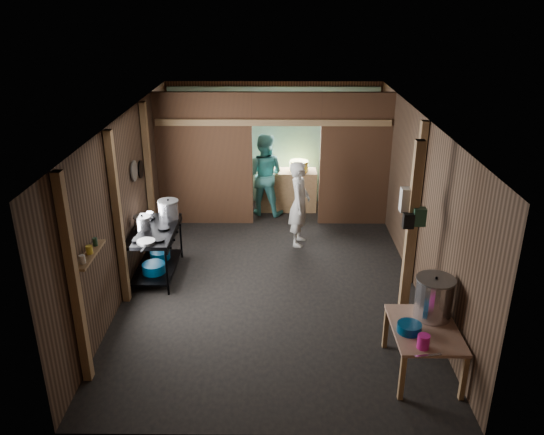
{
  "coord_description": "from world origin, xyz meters",
  "views": [
    {
      "loc": [
        0.07,
        -7.88,
        4.28
      ],
      "look_at": [
        0.0,
        -0.2,
        1.1
      ],
      "focal_mm": 35.88,
      "sensor_mm": 36.0,
      "label": 1
    }
  ],
  "objects_px": {
    "prep_table": "(422,350)",
    "yellow_tub": "(299,166)",
    "stock_pot": "(434,298)",
    "gas_range": "(156,252)",
    "cook": "(299,204)",
    "pink_bucket": "(423,342)",
    "stove_pot_large": "(169,210)"
  },
  "relations": [
    {
      "from": "prep_table",
      "to": "yellow_tub",
      "type": "distance_m",
      "value": 5.58
    },
    {
      "from": "stock_pot",
      "to": "gas_range",
      "type": "bearing_deg",
      "value": 150.52
    },
    {
      "from": "cook",
      "to": "gas_range",
      "type": "bearing_deg",
      "value": 127.51
    },
    {
      "from": "gas_range",
      "to": "pink_bucket",
      "type": "bearing_deg",
      "value": -38.13
    },
    {
      "from": "pink_bucket",
      "to": "yellow_tub",
      "type": "bearing_deg",
      "value": 101.49
    },
    {
      "from": "gas_range",
      "to": "pink_bucket",
      "type": "relative_size",
      "value": 8.46
    },
    {
      "from": "gas_range",
      "to": "pink_bucket",
      "type": "height_order",
      "value": "gas_range"
    },
    {
      "from": "gas_range",
      "to": "pink_bucket",
      "type": "xyz_separation_m",
      "value": [
        3.59,
        -2.81,
        0.3
      ]
    },
    {
      "from": "gas_range",
      "to": "stock_pot",
      "type": "height_order",
      "value": "stock_pot"
    },
    {
      "from": "prep_table",
      "to": "cook",
      "type": "height_order",
      "value": "cook"
    },
    {
      "from": "prep_table",
      "to": "yellow_tub",
      "type": "height_order",
      "value": "yellow_tub"
    },
    {
      "from": "yellow_tub",
      "to": "cook",
      "type": "relative_size",
      "value": 0.25
    },
    {
      "from": "yellow_tub",
      "to": "cook",
      "type": "xyz_separation_m",
      "value": [
        -0.05,
        -1.73,
        -0.18
      ]
    },
    {
      "from": "pink_bucket",
      "to": "yellow_tub",
      "type": "distance_m",
      "value": 5.9
    },
    {
      "from": "gas_range",
      "to": "stock_pot",
      "type": "bearing_deg",
      "value": -29.48
    },
    {
      "from": "stock_pot",
      "to": "stove_pot_large",
      "type": "bearing_deg",
      "value": 144.74
    },
    {
      "from": "gas_range",
      "to": "cook",
      "type": "xyz_separation_m",
      "value": [
        2.36,
        1.23,
        0.37
      ]
    },
    {
      "from": "stock_pot",
      "to": "yellow_tub",
      "type": "distance_m",
      "value": 5.34
    },
    {
      "from": "stove_pot_large",
      "to": "yellow_tub",
      "type": "relative_size",
      "value": 0.89
    },
    {
      "from": "stock_pot",
      "to": "pink_bucket",
      "type": "distance_m",
      "value": 0.71
    },
    {
      "from": "pink_bucket",
      "to": "yellow_tub",
      "type": "xyz_separation_m",
      "value": [
        -1.17,
        5.78,
        0.25
      ]
    },
    {
      "from": "stove_pot_large",
      "to": "stock_pot",
      "type": "relative_size",
      "value": 0.63
    },
    {
      "from": "cook",
      "to": "pink_bucket",
      "type": "bearing_deg",
      "value": -153.27
    },
    {
      "from": "prep_table",
      "to": "cook",
      "type": "distance_m",
      "value": 3.93
    },
    {
      "from": "prep_table",
      "to": "cook",
      "type": "xyz_separation_m",
      "value": [
        -1.35,
        3.66,
        0.47
      ]
    },
    {
      "from": "stove_pot_large",
      "to": "cook",
      "type": "relative_size",
      "value": 0.22
    },
    {
      "from": "gas_range",
      "to": "stove_pot_large",
      "type": "height_order",
      "value": "stove_pot_large"
    },
    {
      "from": "stove_pot_large",
      "to": "yellow_tub",
      "type": "distance_m",
      "value": 3.39
    },
    {
      "from": "pink_bucket",
      "to": "cook",
      "type": "height_order",
      "value": "cook"
    },
    {
      "from": "gas_range",
      "to": "yellow_tub",
      "type": "bearing_deg",
      "value": 50.89
    },
    {
      "from": "gas_range",
      "to": "stock_pot",
      "type": "distance_m",
      "value": 4.45
    },
    {
      "from": "stock_pot",
      "to": "yellow_tub",
      "type": "bearing_deg",
      "value": 105.64
    }
  ]
}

